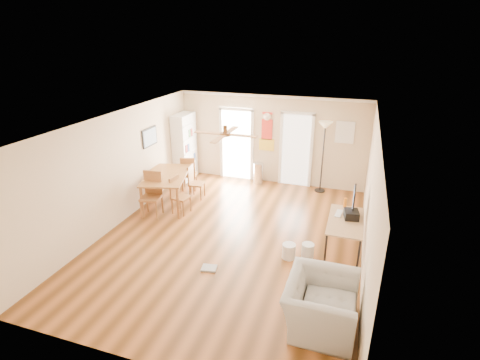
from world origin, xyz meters
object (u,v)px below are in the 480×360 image
(dining_chair_far, at_px, (189,173))
(wastebasket_a, at_px, (289,251))
(computer_desk, at_px, (344,236))
(dining_chair_near, at_px, (151,195))
(dining_chair_right_a, at_px, (197,182))
(dining_chair_right_b, at_px, (181,195))
(trash_can, at_px, (258,173))
(wastebasket_b, at_px, (308,250))
(dining_table, at_px, (168,189))
(printer, at_px, (351,214))
(armchair, at_px, (321,304))
(torchiere_lamp, at_px, (323,158))
(bookshelf, at_px, (185,147))

(dining_chair_far, xyz_separation_m, wastebasket_a, (3.40, -2.57, -0.34))
(computer_desk, bearing_deg, dining_chair_near, 177.60)
(dining_chair_right_a, relative_size, dining_chair_right_b, 0.98)
(dining_chair_near, relative_size, computer_desk, 0.81)
(dining_chair_near, bearing_deg, trash_can, 47.32)
(dining_chair_right_b, height_order, dining_chair_near, dining_chair_near)
(dining_chair_right_b, bearing_deg, wastebasket_b, -99.00)
(computer_desk, bearing_deg, wastebasket_a, -150.78)
(dining_table, bearing_deg, dining_chair_right_b, -30.96)
(printer, xyz_separation_m, wastebasket_b, (-0.75, -0.53, -0.67))
(wastebasket_a, distance_m, armchair, 1.85)
(dining_chair_right_b, relative_size, wastebasket_a, 3.02)
(torchiere_lamp, relative_size, computer_desk, 1.47)
(bookshelf, height_order, dining_chair_far, bookshelf)
(dining_table, bearing_deg, dining_chair_right_a, 48.22)
(dining_table, height_order, dining_chair_near, dining_chair_near)
(dining_chair_near, bearing_deg, printer, -9.64)
(dining_table, height_order, wastebasket_a, dining_table)
(bookshelf, distance_m, trash_can, 2.36)
(computer_desk, bearing_deg, bookshelf, 150.68)
(dining_chair_near, distance_m, trash_can, 3.44)
(torchiere_lamp, height_order, wastebasket_b, torchiere_lamp)
(dining_chair_right_b, xyz_separation_m, armchair, (3.75, -2.79, -0.08))
(torchiere_lamp, xyz_separation_m, wastebasket_b, (0.16, -3.42, -0.86))
(dining_chair_far, height_order, wastebasket_a, dining_chair_far)
(dining_chair_near, xyz_separation_m, armchair, (4.36, -2.41, -0.16))
(dining_chair_right_b, bearing_deg, dining_chair_right_a, 7.53)
(trash_can, xyz_separation_m, torchiere_lamp, (1.84, -0.02, 0.69))
(trash_can, bearing_deg, dining_chair_right_a, -130.66)
(dining_chair_right_b, relative_size, computer_desk, 0.68)
(dining_table, height_order, dining_chair_far, dining_chair_far)
(wastebasket_b, height_order, armchair, armchair)
(dining_chair_right_a, bearing_deg, dining_chair_near, 150.44)
(dining_chair_right_b, bearing_deg, dining_chair_far, 25.19)
(dining_chair_right_a, distance_m, wastebasket_a, 3.62)
(dining_chair_near, bearing_deg, dining_chair_right_b, 23.61)
(dining_table, bearing_deg, wastebasket_a, -22.84)
(wastebasket_a, height_order, wastebasket_b, wastebasket_a)
(dining_chair_far, height_order, armchair, dining_chair_far)
(dining_table, xyz_separation_m, dining_chair_far, (0.09, 1.10, 0.08))
(wastebasket_b, bearing_deg, printer, 35.13)
(bookshelf, bearing_deg, trash_can, -10.58)
(bookshelf, xyz_separation_m, trash_can, (2.24, 0.30, -0.69))
(bookshelf, bearing_deg, printer, -45.93)
(bookshelf, distance_m, dining_chair_far, 1.01)
(dining_chair_right_a, xyz_separation_m, dining_chair_far, (-0.46, 0.49, 0.04))
(dining_chair_right_b, distance_m, torchiere_lamp, 4.02)
(trash_can, bearing_deg, dining_chair_right_b, -117.90)
(computer_desk, height_order, wastebasket_a, computer_desk)
(computer_desk, bearing_deg, dining_chair_right_a, 158.96)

